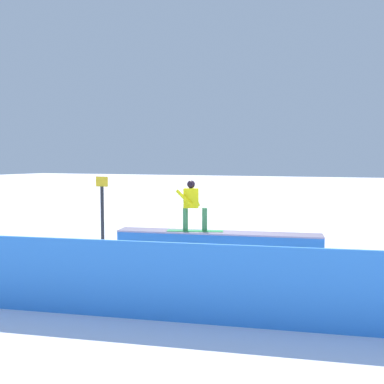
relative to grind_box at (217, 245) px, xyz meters
name	(u,v)px	position (x,y,z in m)	size (l,w,h in m)	color
ground_plane	(217,255)	(0.00, 0.00, -0.29)	(120.00, 120.00, 0.00)	white
grind_box	(217,245)	(0.00, 0.00, 0.00)	(5.53, 1.71, 0.64)	blue
snowboarder	(192,204)	(0.68, 0.14, 1.10)	(1.54, 0.75, 1.39)	green
safety_fence	(116,279)	(0.00, 4.98, 0.35)	(12.09, 0.06, 1.27)	#3180E7
trail_marker	(102,209)	(3.54, 0.21, 0.83)	(0.40, 0.10, 2.09)	#262628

